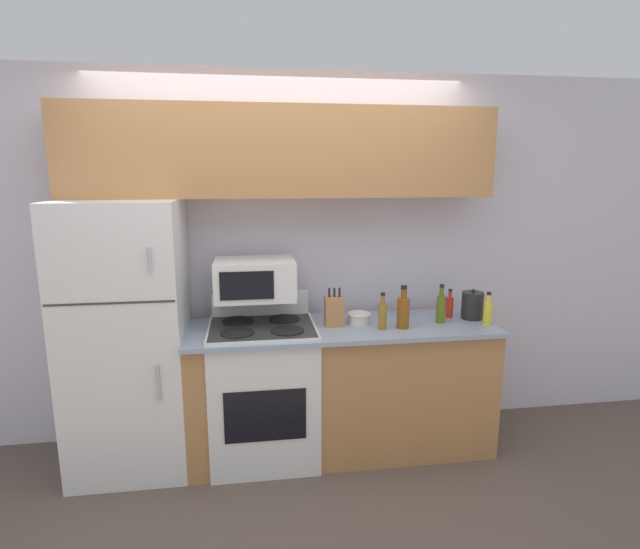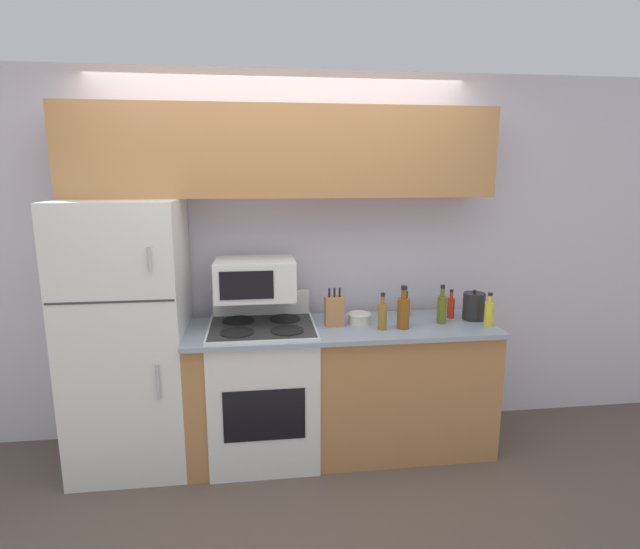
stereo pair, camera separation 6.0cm
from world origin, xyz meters
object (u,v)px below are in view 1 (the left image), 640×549
refrigerator (128,338)px  bottle_cooking_spray (488,312)px  microwave (255,279)px  bottle_hot_sauce (449,306)px  knife_block (334,311)px  kettle (472,305)px  bowl (359,318)px  bottle_soy_sauce (405,306)px  bottle_olive_oil (441,308)px  stove (264,390)px  bottle_whiskey (403,311)px  bottle_vinegar (382,315)px

refrigerator → bottle_cooking_spray: (2.31, -0.17, 0.12)m
microwave → bottle_hot_sauce: microwave is taller
knife_block → kettle: size_ratio=1.22×
refrigerator → microwave: size_ratio=3.36×
bowl → bottle_soy_sauce: 0.38m
bottle_olive_oil → bottle_hot_sauce: 0.16m
refrigerator → bottle_cooking_spray: refrigerator is taller
stove → bottle_hot_sauce: 1.39m
kettle → microwave: bearing=177.6°
refrigerator → bottle_whiskey: refrigerator is taller
bottle_hot_sauce → bottle_vinegar: bottle_vinegar is taller
bottle_soy_sauce → bottle_hot_sauce: (0.30, -0.07, 0.01)m
bottle_whiskey → bottle_cooking_spray: (0.57, -0.01, -0.02)m
bottle_cooking_spray → microwave: bearing=172.1°
bowl → kettle: kettle is taller
bowl → bottle_cooking_spray: bottle_cooking_spray is taller
bottle_soy_sauce → stove: bearing=-171.0°
bottle_whiskey → bottle_vinegar: (-0.14, -0.01, -0.02)m
bottle_whiskey → microwave: bearing=168.1°
stove → bottle_whiskey: (0.90, -0.11, 0.53)m
microwave → bottle_hot_sauce: 1.35m
bottle_olive_oil → bottle_hot_sauce: size_ratio=1.30×
bottle_whiskey → bottle_vinegar: bearing=-176.7°
bottle_hot_sauce → bottle_whiskey: bearing=-154.2°
bottle_soy_sauce → kettle: kettle is taller
bottle_olive_oil → refrigerator: bearing=177.9°
refrigerator → bottle_whiskey: (1.74, -0.15, 0.14)m
refrigerator → bottle_olive_oil: (2.03, -0.08, 0.13)m
kettle → bottle_whiskey: bearing=-165.8°
stove → kettle: bearing=1.2°
knife_block → bottle_whiskey: bearing=-15.1°
stove → bottle_olive_oil: bearing=-1.3°
stove → knife_block: 0.70m
bowl → microwave: bearing=175.2°
refrigerator → kettle: (2.28, -0.02, 0.13)m
stove → bowl: stove is taller
kettle → bottle_cooking_spray: bearing=-75.2°
microwave → refrigerator: bearing=-176.9°
bottle_whiskey → kettle: size_ratio=1.34×
bottle_olive_oil → bottle_vinegar: bottle_olive_oil is taller
bottle_soy_sauce → bottle_hot_sauce: bottle_hot_sauce is taller
bottle_olive_oil → bottle_cooking_spray: size_ratio=1.18×
refrigerator → bottle_cooking_spray: size_ratio=7.82×
bottle_soy_sauce → bottle_hot_sauce: size_ratio=0.90×
bottle_hot_sauce → stove: bearing=-176.3°
bottle_whiskey → kettle: bottle_whiskey is taller
bowl → kettle: (0.79, -0.01, 0.06)m
bowl → bottle_vinegar: 0.20m
bottle_olive_oil → bowl: bearing=173.5°
refrigerator → knife_block: refrigerator is taller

